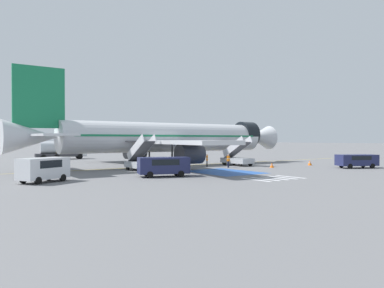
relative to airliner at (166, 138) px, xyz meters
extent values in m
plane|color=slate|center=(-0.30, -0.71, -3.93)|extent=(600.00, 600.00, 0.00)
cube|color=gold|center=(0.70, -0.01, -3.92)|extent=(74.06, 1.12, 0.01)
cube|color=#2856A8|center=(0.70, -11.43, -3.92)|extent=(6.46, 8.57, 0.01)
cube|color=silver|center=(-2.30, -19.51, -3.92)|extent=(0.44, 3.60, 0.01)
cube|color=silver|center=(-1.10, -19.51, -3.92)|extent=(0.44, 3.60, 0.01)
cube|color=silver|center=(0.10, -19.51, -3.92)|extent=(0.44, 3.60, 0.01)
cube|color=silver|center=(1.30, -19.51, -3.92)|extent=(0.44, 3.60, 0.01)
cube|color=silver|center=(2.50, -19.51, -3.92)|extent=(0.44, 3.60, 0.01)
cylinder|color=silver|center=(0.70, -0.01, 0.04)|extent=(30.11, 4.36, 3.98)
cone|color=silver|center=(17.92, -0.22, 0.04)|extent=(4.43, 3.96, 3.90)
cone|color=silver|center=(-17.32, 0.21, 0.04)|extent=(6.02, 3.90, 3.83)
cylinder|color=black|center=(14.93, -0.18, 0.53)|extent=(2.44, 4.05, 4.02)
cube|color=#197A4C|center=(0.70, -0.01, 0.24)|extent=(27.71, 4.41, 0.24)
cube|color=silver|center=(-2.46, 8.81, -0.56)|extent=(6.87, 17.24, 0.44)
cylinder|color=#38383D|center=(-0.92, 7.37, -1.99)|extent=(3.10, 2.40, 2.37)
cube|color=silver|center=(-2.67, -8.75, -0.56)|extent=(7.26, 17.30, 0.44)
cylinder|color=#38383D|center=(-1.10, -7.34, -1.99)|extent=(3.10, 2.40, 2.37)
cube|color=#197A4C|center=(-16.42, 0.20, 4.48)|extent=(5.58, 0.43, 6.90)
cube|color=silver|center=(-15.78, 3.98, 0.24)|extent=(3.66, 6.42, 0.24)
cube|color=silver|center=(-15.87, -3.59, 0.24)|extent=(3.66, 6.42, 0.24)
cylinder|color=#38383D|center=(11.22, -0.14, -1.93)|extent=(0.20, 0.20, 3.14)
cylinder|color=black|center=(11.22, -0.14, -3.51)|extent=(0.84, 0.29, 0.84)
cylinder|color=#38383D|center=(-0.81, 3.10, -1.97)|extent=(0.24, 0.24, 2.81)
cylinder|color=black|center=(-0.81, 3.10, -3.38)|extent=(1.11, 0.61, 1.10)
cylinder|color=#38383D|center=(-0.89, -3.08, -1.97)|extent=(0.24, 0.24, 2.81)
cylinder|color=black|center=(-0.89, -3.08, -3.38)|extent=(1.11, 0.61, 1.10)
cube|color=#ADB2BA|center=(8.91, -4.70, -3.23)|extent=(2.26, 4.83, 0.70)
cylinder|color=black|center=(8.00, -3.01, -3.58)|extent=(0.23, 0.70, 0.70)
cylinder|color=black|center=(9.87, -3.03, -3.58)|extent=(0.23, 0.70, 0.70)
cylinder|color=black|center=(7.95, -6.37, -3.58)|extent=(0.23, 0.70, 0.70)
cylinder|color=black|center=(9.82, -6.39, -3.58)|extent=(0.23, 0.70, 0.70)
cube|color=#4C4C51|center=(8.91, -4.70, -1.76)|extent=(1.48, 4.17, 2.37)
cube|color=#4C4C51|center=(8.94, -2.42, -0.65)|extent=(1.66, 1.12, 0.12)
cube|color=silver|center=(8.14, -4.69, -1.29)|extent=(0.12, 4.54, 3.06)
cube|color=silver|center=(9.68, -4.71, -1.29)|extent=(0.12, 4.54, 3.06)
cube|color=#ADB2BA|center=(-6.12, -4.52, -3.23)|extent=(2.26, 4.83, 0.70)
cylinder|color=black|center=(-7.03, -2.83, -3.58)|extent=(0.23, 0.70, 0.70)
cylinder|color=black|center=(-5.16, -2.85, -3.58)|extent=(0.23, 0.70, 0.70)
cylinder|color=black|center=(-7.08, -6.19, -3.58)|extent=(0.23, 0.70, 0.70)
cylinder|color=black|center=(-5.21, -6.21, -3.58)|extent=(0.23, 0.70, 0.70)
cube|color=#4C4C51|center=(-6.12, -4.52, -1.68)|extent=(1.48, 4.18, 2.53)
cube|color=#4C4C51|center=(-6.09, -2.24, -0.48)|extent=(1.66, 1.12, 0.12)
cube|color=silver|center=(-6.89, -4.51, -1.20)|extent=(0.12, 4.56, 3.21)
cube|color=silver|center=(-5.35, -4.53, -1.20)|extent=(0.12, 4.56, 3.21)
cube|color=#38383D|center=(-6.74, 26.81, -3.15)|extent=(8.47, 3.79, 0.60)
cube|color=silver|center=(-2.80, 26.16, -2.65)|extent=(2.18, 2.64, 1.60)
cube|color=black|center=(-1.90, 26.01, -2.33)|extent=(0.36, 1.98, 0.70)
cylinder|color=#B7BCC4|center=(-7.10, 26.87, -1.73)|extent=(5.92, 3.11, 2.22)
cylinder|color=gold|center=(-7.10, 26.87, -1.73)|extent=(0.71, 2.30, 2.27)
cylinder|color=black|center=(-2.96, 27.39, -3.45)|extent=(0.99, 0.43, 0.96)
cylinder|color=black|center=(-3.35, 25.05, -3.45)|extent=(0.99, 0.43, 0.96)
cylinder|color=black|center=(-7.00, 28.05, -3.45)|extent=(0.99, 0.43, 0.96)
cylinder|color=black|center=(-7.38, 25.71, -3.45)|extent=(0.99, 0.43, 0.96)
cylinder|color=black|center=(-9.24, 28.42, -3.45)|extent=(0.99, 0.43, 0.96)
cylinder|color=black|center=(-9.62, 26.08, -3.45)|extent=(0.99, 0.43, 0.96)
cube|color=#1E234C|center=(-7.60, -12.03, -2.81)|extent=(5.34, 3.41, 1.60)
cube|color=black|center=(-7.60, -12.03, -2.45)|extent=(3.22, 2.74, 0.58)
cylinder|color=black|center=(-9.34, -12.40, -3.61)|extent=(0.67, 0.39, 0.64)
cylinder|color=black|center=(-8.78, -10.69, -3.61)|extent=(0.67, 0.39, 0.64)
cylinder|color=black|center=(-6.41, -13.36, -3.61)|extent=(0.67, 0.39, 0.64)
cylinder|color=black|center=(-5.85, -11.65, -3.61)|extent=(0.67, 0.39, 0.64)
cube|color=#1E234C|center=(18.37, -17.02, -2.90)|extent=(5.41, 4.05, 1.41)
cube|color=black|center=(18.37, -17.02, -2.59)|extent=(3.39, 3.09, 0.51)
cylinder|color=black|center=(16.56, -17.20, -3.61)|extent=(0.66, 0.46, 0.64)
cylinder|color=black|center=(17.39, -15.48, -3.61)|extent=(0.66, 0.46, 0.64)
cylinder|color=black|center=(19.36, -18.55, -3.61)|extent=(0.66, 0.46, 0.64)
cylinder|color=black|center=(20.19, -16.83, -3.61)|extent=(0.66, 0.46, 0.64)
cube|color=silver|center=(-18.56, -10.22, -2.71)|extent=(4.68, 3.66, 1.79)
cube|color=black|center=(-18.56, -10.22, -2.32)|extent=(2.98, 2.82, 0.64)
cylinder|color=black|center=(-17.78, -8.82, -3.61)|extent=(0.66, 0.47, 0.64)
cylinder|color=black|center=(-16.98, -10.41, -3.61)|extent=(0.66, 0.47, 0.64)
cylinder|color=black|center=(-20.14, -10.02, -3.61)|extent=(0.66, 0.47, 0.64)
cylinder|color=black|center=(-19.33, -11.61, -3.61)|extent=(0.66, 0.47, 0.64)
cylinder|color=#191E38|center=(5.40, -6.91, -3.50)|extent=(0.14, 0.14, 0.85)
cylinder|color=#191E38|center=(5.24, -6.97, -3.50)|extent=(0.14, 0.14, 0.85)
cube|color=orange|center=(5.32, -6.94, -2.74)|extent=(0.47, 0.35, 0.67)
cube|color=silver|center=(5.32, -6.94, -2.74)|extent=(0.48, 0.36, 0.06)
sphere|color=beige|center=(5.32, -6.94, -2.29)|extent=(0.23, 0.23, 0.23)
cylinder|color=black|center=(4.18, -3.89, -3.51)|extent=(0.14, 0.14, 0.83)
cylinder|color=black|center=(4.28, -3.75, -3.51)|extent=(0.14, 0.14, 0.83)
cube|color=orange|center=(4.23, -3.82, -2.77)|extent=(0.42, 0.47, 0.65)
cube|color=silver|center=(4.23, -3.82, -2.77)|extent=(0.43, 0.48, 0.06)
sphere|color=tan|center=(4.23, -3.82, -2.33)|extent=(0.22, 0.22, 0.22)
cone|color=orange|center=(17.55, -10.43, -3.59)|extent=(0.60, 0.60, 0.67)
cylinder|color=white|center=(17.55, -10.43, -3.56)|extent=(0.33, 0.33, 0.08)
cone|color=orange|center=(9.96, -10.23, -3.61)|extent=(0.58, 0.58, 0.64)
cylinder|color=white|center=(9.96, -10.23, -3.57)|extent=(0.32, 0.32, 0.08)
cone|color=orange|center=(-2.09, -5.61, -3.70)|extent=(0.41, 0.41, 0.45)
cylinder|color=white|center=(-2.09, -5.61, -3.68)|extent=(0.22, 0.22, 0.05)
camera|label=1|loc=(-26.81, -43.81, -0.20)|focal=35.00mm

